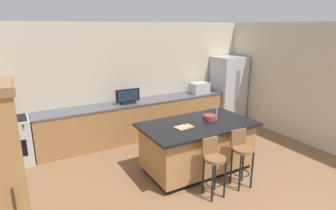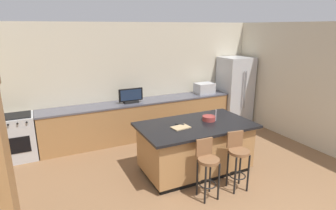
# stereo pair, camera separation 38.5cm
# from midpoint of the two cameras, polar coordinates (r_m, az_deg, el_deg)

# --- Properties ---
(wall_back) EXTENTS (6.89, 0.12, 2.76)m
(wall_back) POSITION_cam_midpoint_polar(r_m,az_deg,el_deg) (6.94, -4.78, 5.21)
(wall_back) COLOR beige
(wall_back) RESTS_ON ground_plane
(wall_right) EXTENTS (0.12, 5.30, 2.76)m
(wall_right) POSITION_cam_midpoint_polar(r_m,az_deg,el_deg) (7.02, 29.13, 3.36)
(wall_right) COLOR beige
(wall_right) RESTS_ON ground_plane
(counter_back) EXTENTS (4.70, 0.62, 0.93)m
(counter_back) POSITION_cam_midpoint_polar(r_m,az_deg,el_deg) (6.81, -3.85, -2.95)
(counter_back) COLOR #9E7042
(counter_back) RESTS_ON ground_plane
(kitchen_island) EXTENTS (2.10, 1.21, 0.93)m
(kitchen_island) POSITION_cam_midpoint_polar(r_m,az_deg,el_deg) (5.30, 7.69, -8.58)
(kitchen_island) COLOR black
(kitchen_island) RESTS_ON ground_plane
(refrigerator) EXTENTS (0.83, 0.76, 1.85)m
(refrigerator) POSITION_cam_midpoint_polar(r_m,az_deg,el_deg) (8.05, 14.89, 2.92)
(refrigerator) COLOR #B7BABF
(refrigerator) RESTS_ON ground_plane
(range_oven) EXTENTS (0.72, 0.63, 0.95)m
(range_oven) POSITION_cam_midpoint_polar(r_m,az_deg,el_deg) (6.38, -27.24, -6.02)
(range_oven) COLOR #B7BABF
(range_oven) RESTS_ON ground_plane
(microwave) EXTENTS (0.48, 0.36, 0.28)m
(microwave) POSITION_cam_midpoint_polar(r_m,az_deg,el_deg) (7.48, 8.98, 3.40)
(microwave) COLOR #B7BABF
(microwave) RESTS_ON counter_back
(tv_monitor) EXTENTS (0.57, 0.16, 0.34)m
(tv_monitor) POSITION_cam_midpoint_polar(r_m,az_deg,el_deg) (6.50, -5.98, 1.77)
(tv_monitor) COLOR black
(tv_monitor) RESTS_ON counter_back
(sink_faucet_back) EXTENTS (0.02, 0.02, 0.24)m
(sink_faucet_back) POSITION_cam_midpoint_polar(r_m,az_deg,el_deg) (6.73, -4.33, 1.99)
(sink_faucet_back) COLOR #B2B2B7
(sink_faucet_back) RESTS_ON counter_back
(sink_faucet_island) EXTENTS (0.02, 0.02, 0.22)m
(sink_faucet_island) POSITION_cam_midpoint_polar(r_m,az_deg,el_deg) (5.34, 11.85, -2.08)
(sink_faucet_island) COLOR #B2B2B7
(sink_faucet_island) RESTS_ON kitchen_island
(bar_stool_left) EXTENTS (0.34, 0.34, 0.96)m
(bar_stool_left) POSITION_cam_midpoint_polar(r_m,az_deg,el_deg) (4.51, 10.57, -11.92)
(bar_stool_left) COLOR brown
(bar_stool_left) RESTS_ON ground_plane
(bar_stool_right) EXTENTS (0.34, 0.36, 0.99)m
(bar_stool_right) POSITION_cam_midpoint_polar(r_m,az_deg,el_deg) (4.85, 16.41, -10.05)
(bar_stool_right) COLOR brown
(bar_stool_right) RESTS_ON ground_plane
(fruit_bowl) EXTENTS (0.25, 0.25, 0.09)m
(fruit_bowl) POSITION_cam_midpoint_polar(r_m,az_deg,el_deg) (5.35, 10.46, -2.73)
(fruit_bowl) COLOR #993833
(fruit_bowl) RESTS_ON kitchen_island
(tv_remote) EXTENTS (0.14, 0.16, 0.02)m
(tv_remote) POSITION_cam_midpoint_polar(r_m,az_deg,el_deg) (5.05, 4.66, -4.04)
(tv_remote) COLOR black
(tv_remote) RESTS_ON kitchen_island
(cutting_board) EXTENTS (0.34, 0.25, 0.02)m
(cutting_board) POSITION_cam_midpoint_polar(r_m,az_deg,el_deg) (4.92, 4.89, -4.63)
(cutting_board) COLOR tan
(cutting_board) RESTS_ON kitchen_island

